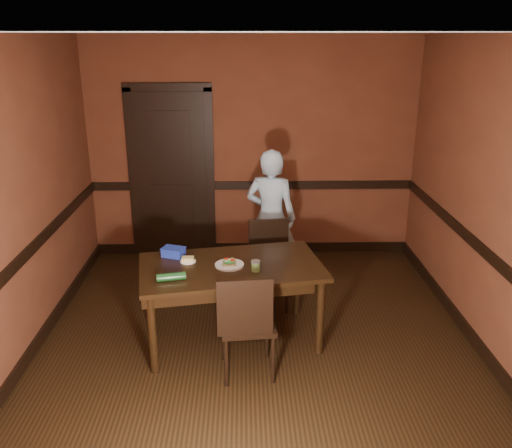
{
  "coord_description": "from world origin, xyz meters",
  "views": [
    {
      "loc": [
        -0.11,
        -4.31,
        2.69
      ],
      "look_at": [
        0.0,
        0.35,
        1.05
      ],
      "focal_mm": 38.0,
      "sensor_mm": 36.0,
      "label": 1
    }
  ],
  "objects_px": {
    "chair_near": "(247,322)",
    "cheese_saucer": "(188,260)",
    "sandwich_plate": "(229,264)",
    "chair_far": "(266,267)",
    "dining_table": "(232,303)",
    "person": "(271,217)",
    "food_tub": "(173,252)",
    "sauce_jar": "(256,266)"
  },
  "relations": [
    {
      "from": "dining_table",
      "to": "chair_far",
      "type": "distance_m",
      "value": 0.74
    },
    {
      "from": "chair_near",
      "to": "cheese_saucer",
      "type": "xyz_separation_m",
      "value": [
        -0.53,
        0.59,
        0.3
      ]
    },
    {
      "from": "dining_table",
      "to": "person",
      "type": "height_order",
      "value": "person"
    },
    {
      "from": "person",
      "to": "dining_table",
      "type": "bearing_deg",
      "value": 87.93
    },
    {
      "from": "dining_table",
      "to": "chair_near",
      "type": "distance_m",
      "value": 0.53
    },
    {
      "from": "sandwich_plate",
      "to": "chair_far",
      "type": "bearing_deg",
      "value": 61.78
    },
    {
      "from": "chair_far",
      "to": "sauce_jar",
      "type": "distance_m",
      "value": 0.86
    },
    {
      "from": "person",
      "to": "food_tub",
      "type": "xyz_separation_m",
      "value": [
        -0.95,
        -1.05,
        0.03
      ]
    },
    {
      "from": "sauce_jar",
      "to": "person",
      "type": "bearing_deg",
      "value": 81.83
    },
    {
      "from": "chair_near",
      "to": "sauce_jar",
      "type": "distance_m",
      "value": 0.51
    },
    {
      "from": "chair_far",
      "to": "chair_near",
      "type": "xyz_separation_m",
      "value": [
        -0.2,
        -1.15,
        0.02
      ]
    },
    {
      "from": "cheese_saucer",
      "to": "food_tub",
      "type": "bearing_deg",
      "value": 138.27
    },
    {
      "from": "chair_near",
      "to": "sandwich_plate",
      "type": "relative_size",
      "value": 3.63
    },
    {
      "from": "dining_table",
      "to": "person",
      "type": "xyz_separation_m",
      "value": [
        0.41,
        1.26,
        0.39
      ]
    },
    {
      "from": "dining_table",
      "to": "food_tub",
      "type": "distance_m",
      "value": 0.71
    },
    {
      "from": "sauce_jar",
      "to": "chair_near",
      "type": "bearing_deg",
      "value": -101.71
    },
    {
      "from": "cheese_saucer",
      "to": "sauce_jar",
      "type": "bearing_deg",
      "value": -19.42
    },
    {
      "from": "person",
      "to": "sandwich_plate",
      "type": "relative_size",
      "value": 5.97
    },
    {
      "from": "chair_far",
      "to": "chair_near",
      "type": "distance_m",
      "value": 1.17
    },
    {
      "from": "sauce_jar",
      "to": "food_tub",
      "type": "height_order",
      "value": "sauce_jar"
    },
    {
      "from": "dining_table",
      "to": "chair_far",
      "type": "height_order",
      "value": "chair_far"
    },
    {
      "from": "chair_near",
      "to": "person",
      "type": "xyz_separation_m",
      "value": [
        0.28,
        1.77,
        0.3
      ]
    },
    {
      "from": "food_tub",
      "to": "person",
      "type": "bearing_deg",
      "value": 68.12
    },
    {
      "from": "sandwich_plate",
      "to": "sauce_jar",
      "type": "height_order",
      "value": "sauce_jar"
    },
    {
      "from": "chair_far",
      "to": "dining_table",
      "type": "bearing_deg",
      "value": -127.07
    },
    {
      "from": "chair_near",
      "to": "sandwich_plate",
      "type": "xyz_separation_m",
      "value": [
        -0.15,
        0.48,
        0.3
      ]
    },
    {
      "from": "chair_far",
      "to": "sandwich_plate",
      "type": "relative_size",
      "value": 3.48
    },
    {
      "from": "chair_far",
      "to": "food_tub",
      "type": "height_order",
      "value": "chair_far"
    },
    {
      "from": "sandwich_plate",
      "to": "sauce_jar",
      "type": "bearing_deg",
      "value": -25.8
    },
    {
      "from": "dining_table",
      "to": "chair_far",
      "type": "xyz_separation_m",
      "value": [
        0.34,
        0.65,
        0.07
      ]
    },
    {
      "from": "chair_far",
      "to": "sandwich_plate",
      "type": "xyz_separation_m",
      "value": [
        -0.36,
        -0.66,
        0.32
      ]
    },
    {
      "from": "chair_far",
      "to": "chair_near",
      "type": "relative_size",
      "value": 0.96
    },
    {
      "from": "sandwich_plate",
      "to": "cheese_saucer",
      "type": "xyz_separation_m",
      "value": [
        -0.38,
        0.1,
        -0.0
      ]
    },
    {
      "from": "dining_table",
      "to": "sauce_jar",
      "type": "bearing_deg",
      "value": -41.01
    },
    {
      "from": "dining_table",
      "to": "sandwich_plate",
      "type": "height_order",
      "value": "sandwich_plate"
    },
    {
      "from": "chair_near",
      "to": "food_tub",
      "type": "height_order",
      "value": "chair_near"
    },
    {
      "from": "chair_far",
      "to": "sauce_jar",
      "type": "bearing_deg",
      "value": -108.54
    },
    {
      "from": "chair_near",
      "to": "food_tub",
      "type": "distance_m",
      "value": 1.04
    },
    {
      "from": "cheese_saucer",
      "to": "food_tub",
      "type": "height_order",
      "value": "food_tub"
    },
    {
      "from": "chair_near",
      "to": "food_tub",
      "type": "xyz_separation_m",
      "value": [
        -0.67,
        0.72,
        0.33
      ]
    },
    {
      "from": "dining_table",
      "to": "chair_near",
      "type": "height_order",
      "value": "chair_near"
    },
    {
      "from": "cheese_saucer",
      "to": "sandwich_plate",
      "type": "bearing_deg",
      "value": -15.25
    }
  ]
}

